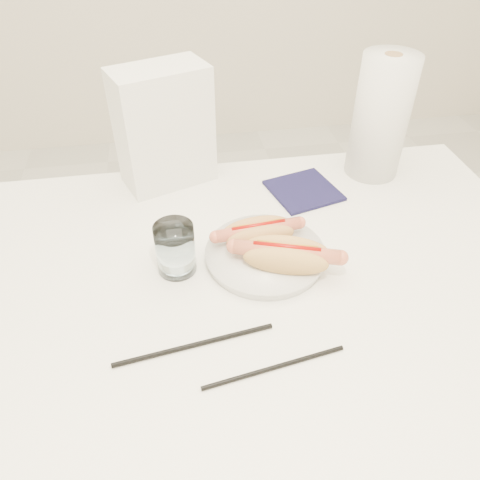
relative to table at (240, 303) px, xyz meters
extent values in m
plane|color=silver|center=(0.00, 0.00, -0.69)|extent=(4.00, 4.00, 0.00)
cube|color=white|center=(0.00, 0.00, 0.04)|extent=(1.20, 0.80, 0.04)
cylinder|color=silver|center=(-0.54, 0.34, -0.34)|extent=(0.04, 0.04, 0.71)
cylinder|color=silver|center=(0.54, 0.34, -0.34)|extent=(0.04, 0.04, 0.71)
cylinder|color=white|center=(0.05, 0.05, 0.07)|extent=(0.26, 0.26, 0.02)
ellipsoid|color=tan|center=(0.05, 0.06, 0.10)|extent=(0.13, 0.05, 0.04)
ellipsoid|color=tan|center=(0.05, 0.09, 0.10)|extent=(0.13, 0.05, 0.04)
ellipsoid|color=tan|center=(0.05, 0.08, 0.09)|extent=(0.12, 0.06, 0.02)
cylinder|color=#DB684D|center=(0.05, 0.08, 0.10)|extent=(0.16, 0.04, 0.02)
cylinder|color=#990A05|center=(0.05, 0.08, 0.11)|extent=(0.10, 0.02, 0.01)
ellipsoid|color=tan|center=(0.08, -0.01, 0.10)|extent=(0.15, 0.08, 0.05)
ellipsoid|color=tan|center=(0.09, 0.02, 0.10)|extent=(0.15, 0.08, 0.05)
ellipsoid|color=tan|center=(0.08, 0.01, 0.09)|extent=(0.14, 0.10, 0.03)
cylinder|color=#D76C4B|center=(0.08, 0.01, 0.11)|extent=(0.18, 0.09, 0.03)
cylinder|color=#990A05|center=(0.08, 0.01, 0.12)|extent=(0.11, 0.05, 0.01)
cylinder|color=white|center=(-0.11, 0.05, 0.11)|extent=(0.07, 0.07, 0.10)
cylinder|color=black|center=(-0.09, -0.13, 0.06)|extent=(0.25, 0.04, 0.01)
cylinder|color=black|center=(0.02, -0.19, 0.06)|extent=(0.22, 0.04, 0.01)
cube|color=white|center=(-0.11, 0.35, 0.19)|extent=(0.22, 0.17, 0.26)
cube|color=#121034|center=(0.18, 0.25, 0.06)|extent=(0.17, 0.17, 0.01)
cylinder|color=silver|center=(0.36, 0.31, 0.19)|extent=(0.16, 0.16, 0.27)
camera|label=1|loc=(-0.10, -0.58, 0.64)|focal=35.01mm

